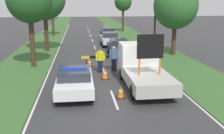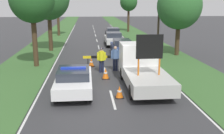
{
  "view_description": "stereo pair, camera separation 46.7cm",
  "coord_description": "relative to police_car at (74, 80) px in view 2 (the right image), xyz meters",
  "views": [
    {
      "loc": [
        -1.67,
        -14.22,
        4.81
      ],
      "look_at": [
        0.2,
        0.73,
        1.1
      ],
      "focal_mm": 42.0,
      "sensor_mm": 36.0,
      "label": 1
    },
    {
      "loc": [
        -1.21,
        -14.27,
        4.81
      ],
      "look_at": [
        0.2,
        0.73,
        1.1
      ],
      "focal_mm": 42.0,
      "sensor_mm": 36.0,
      "label": 2
    }
  ],
  "objects": [
    {
      "name": "grass_verge_left",
      "position": [
        -4.08,
        20.47,
        -0.71
      ],
      "size": [
        4.15,
        120.0,
        0.03
      ],
      "color": "#38602D",
      "rests_on": "ground"
    },
    {
      "name": "lane_markings",
      "position": [
        2.0,
        13.37,
        -0.72
      ],
      "size": [
        7.9,
        64.96,
        0.01
      ],
      "color": "silver",
      "rests_on": "ground"
    },
    {
      "name": "road_barrier",
      "position": [
        2.2,
        5.1,
        0.13
      ],
      "size": [
        3.56,
        0.08,
        1.01
      ],
      "rotation": [
        0.0,
        0.0,
        -0.13
      ],
      "color": "black",
      "rests_on": "ground"
    },
    {
      "name": "queued_car_sedan_black",
      "position": [
        4.2,
        21.46,
        0.07
      ],
      "size": [
        1.78,
        4.42,
        1.53
      ],
      "rotation": [
        0.0,
        0.0,
        3.14
      ],
      "color": "black",
      "rests_on": "ground"
    },
    {
      "name": "traffic_cone_centre_front",
      "position": [
        1.9,
        2.55,
        -0.39
      ],
      "size": [
        0.5,
        0.5,
        0.69
      ],
      "color": "black",
      "rests_on": "ground"
    },
    {
      "name": "roadside_tree_mid_left",
      "position": [
        9.1,
        9.72,
        3.78
      ],
      "size": [
        4.01,
        4.01,
        6.63
      ],
      "color": "#42301E",
      "rests_on": "ground"
    },
    {
      "name": "work_truck",
      "position": [
        4.0,
        1.08,
        0.37
      ],
      "size": [
        2.27,
        5.68,
        3.22
      ],
      "rotation": [
        0.0,
        0.0,
        3.09
      ],
      "color": "white",
      "rests_on": "ground"
    },
    {
      "name": "queued_car_van_white",
      "position": [
        3.76,
        16.03,
        0.07
      ],
      "size": [
        1.85,
        4.41,
        1.52
      ],
      "rotation": [
        0.0,
        0.0,
        3.14
      ],
      "color": "silver",
      "rests_on": "ground"
    },
    {
      "name": "pedestrian_civilian",
      "position": [
        2.75,
        4.52,
        0.33
      ],
      "size": [
        0.64,
        0.41,
        1.79
      ],
      "rotation": [
        0.0,
        0.0,
        -0.42
      ],
      "color": "#191E38",
      "rests_on": "ground"
    },
    {
      "name": "queued_car_hatch_blue",
      "position": [
        3.95,
        10.2,
        0.06
      ],
      "size": [
        1.74,
        4.41,
        1.51
      ],
      "rotation": [
        0.0,
        0.0,
        3.14
      ],
      "color": "navy",
      "rests_on": "ground"
    },
    {
      "name": "roadside_tree_near_right",
      "position": [
        -3.21,
        6.43,
        4.29
      ],
      "size": [
        3.31,
        3.31,
        6.8
      ],
      "color": "#42301E",
      "rests_on": "ground"
    },
    {
      "name": "roadside_tree_near_left",
      "position": [
        7.7,
        30.33,
        4.13
      ],
      "size": [
        2.85,
        2.85,
        6.42
      ],
      "color": "#42301E",
      "rests_on": "ground"
    },
    {
      "name": "traffic_cone_near_truck",
      "position": [
        2.38,
        -1.03,
        -0.42
      ],
      "size": [
        0.46,
        0.46,
        0.63
      ],
      "color": "black",
      "rests_on": "ground"
    },
    {
      "name": "police_car",
      "position": [
        0.0,
        0.0,
        0.0
      ],
      "size": [
        1.92,
        4.59,
        1.47
      ],
      "rotation": [
        0.0,
        0.0,
        -0.03
      ],
      "color": "white",
      "rests_on": "ground"
    },
    {
      "name": "traffic_cone_near_police",
      "position": [
        1.03,
        6.0,
        -0.41
      ],
      "size": [
        0.47,
        0.47,
        0.64
      ],
      "color": "black",
      "rests_on": "ground"
    },
    {
      "name": "grass_verge_right",
      "position": [
        8.07,
        20.47,
        -0.71
      ],
      "size": [
        4.15,
        120.0,
        0.03
      ],
      "color": "#38602D",
      "rests_on": "ground"
    },
    {
      "name": "police_officer",
      "position": [
        1.73,
        4.14,
        0.31
      ],
      "size": [
        0.63,
        0.4,
        1.75
      ],
      "rotation": [
        0.0,
        0.0,
        2.81
      ],
      "color": "#191E38",
      "rests_on": "ground"
    },
    {
      "name": "utility_pole",
      "position": [
        7.62,
        11.09,
        3.89
      ],
      "size": [
        1.2,
        0.2,
        9.0
      ],
      "color": "#473828",
      "rests_on": "ground"
    },
    {
      "name": "ground_plane",
      "position": [
        2.0,
        0.47,
        -0.73
      ],
      "size": [
        160.0,
        160.0,
        0.0
      ],
      "primitive_type": "plane",
      "color": "#333335"
    },
    {
      "name": "roadside_tree_far_left",
      "position": [
        -3.46,
        25.96,
        4.27
      ],
      "size": [
        3.02,
        3.02,
        6.64
      ],
      "color": "#42301E",
      "rests_on": "ground"
    }
  ]
}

